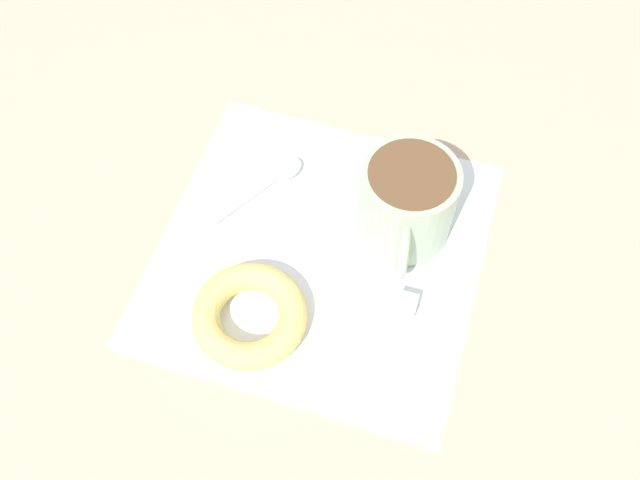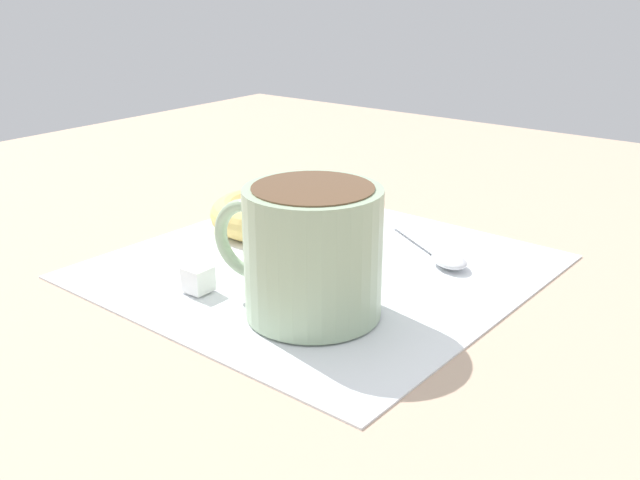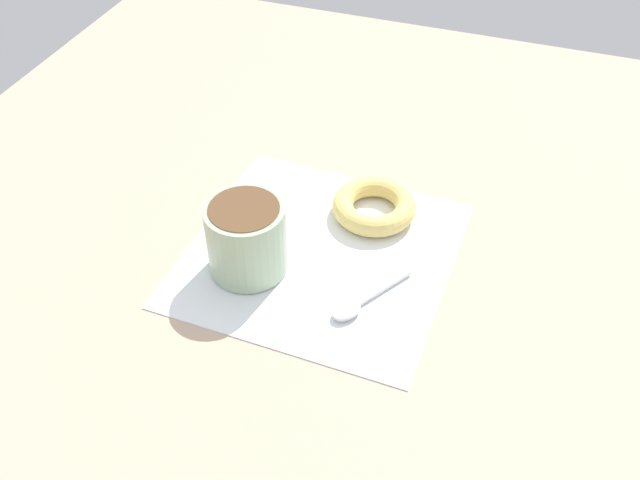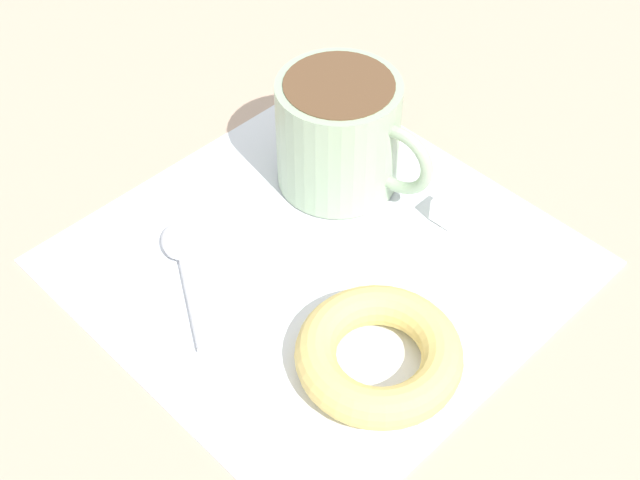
# 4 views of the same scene
# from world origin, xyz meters

# --- Properties ---
(ground_plane) EXTENTS (1.20, 1.20, 0.02)m
(ground_plane) POSITION_xyz_m (0.00, 0.00, -0.01)
(ground_plane) COLOR tan
(napkin) EXTENTS (0.31, 0.31, 0.00)m
(napkin) POSITION_xyz_m (-0.02, 0.01, 0.00)
(napkin) COLOR white
(napkin) RESTS_ON ground_plane
(coffee_cup) EXTENTS (0.12, 0.09, 0.09)m
(coffee_cup) POSITION_xyz_m (-0.07, 0.08, 0.05)
(coffee_cup) COLOR #9EB793
(coffee_cup) RESTS_ON napkin
(donut) EXTENTS (0.10, 0.10, 0.03)m
(donut) POSITION_xyz_m (0.07, -0.03, 0.02)
(donut) COLOR #E5C66B
(donut) RESTS_ON napkin
(spoon) EXTENTS (0.11, 0.07, 0.01)m
(spoon) POSITION_xyz_m (-0.09, -0.06, 0.01)
(spoon) COLOR silver
(spoon) RESTS_ON napkin
(sugar_cube) EXTENTS (0.02, 0.02, 0.02)m
(sugar_cube) POSITION_xyz_m (0.02, 0.10, 0.01)
(sugar_cube) COLOR white
(sugar_cube) RESTS_ON napkin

